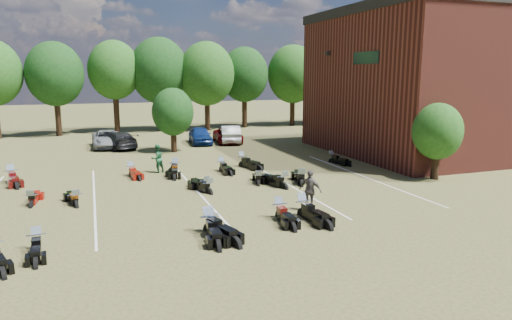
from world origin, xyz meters
name	(u,v)px	position (x,y,z in m)	size (l,w,h in m)	color
ground	(271,200)	(0.00, 0.00, 0.00)	(160.00, 160.00, 0.00)	brown
car_2	(107,139)	(-6.79, 19.41, 0.70)	(2.33, 5.05, 1.40)	gray
car_3	(118,140)	(-5.97, 18.58, 0.69)	(1.92, 4.72, 1.37)	black
car_4	(200,135)	(0.84, 18.82, 0.73)	(1.73, 4.30, 1.46)	navy
car_5	(230,134)	(3.51, 18.59, 0.76)	(1.61, 4.63, 1.53)	#A9AAA5
car_6	(228,136)	(3.27, 18.59, 0.64)	(2.12, 4.59, 1.28)	#5D0506
car_7	(323,131)	(12.68, 18.56, 0.65)	(1.82, 4.48, 1.30)	#343539
person_green	(157,159)	(-4.27, 8.12, 0.87)	(0.85, 0.66, 1.75)	#246036
person_grey	(310,191)	(0.98, -2.16, 0.91)	(1.06, 0.44, 1.81)	#57504B
motorcycle_0	(38,250)	(-9.89, -3.20, 0.00)	(0.65, 2.04, 1.14)	black
motorcycle_2	(210,233)	(-3.92, -3.53, 0.00)	(0.76, 2.38, 1.33)	black
motorcycle_3	(210,232)	(-3.91, -3.46, 0.00)	(0.80, 2.51, 1.40)	black
motorcycle_4	(303,216)	(0.31, -2.84, 0.00)	(0.79, 2.47, 1.38)	black
motorcycle_5	(279,218)	(-0.73, -2.71, 0.00)	(0.71, 2.24, 1.25)	black
motorcycle_7	(32,207)	(-10.70, 2.63, 0.00)	(0.64, 2.01, 1.12)	maroon
motorcycle_8	(76,207)	(-8.79, 1.92, 0.00)	(0.67, 2.10, 1.17)	black
motorcycle_9	(206,191)	(-2.55, 2.76, 0.00)	(0.64, 2.02, 1.13)	black
motorcycle_10	(259,185)	(0.44, 2.99, 0.00)	(0.66, 2.08, 1.16)	black
motorcycle_11	(209,194)	(-2.54, 2.14, 0.00)	(0.67, 2.10, 1.17)	black
motorcycle_12	(283,189)	(1.40, 1.84, 0.00)	(0.78, 2.46, 1.37)	black
motorcycle_13	(301,186)	(2.57, 2.09, 0.00)	(0.80, 2.52, 1.41)	black
motorcycle_14	(12,182)	(-12.30, 8.30, 0.00)	(0.78, 2.46, 1.37)	#3D0908
motorcycle_15	(131,176)	(-5.88, 7.80, 0.00)	(0.67, 2.09, 1.16)	maroon
motorcycle_16	(175,172)	(-3.22, 7.96, 0.00)	(0.68, 2.12, 1.18)	black
motorcycle_17	(175,173)	(-3.31, 7.49, 0.00)	(0.75, 2.37, 1.32)	black
motorcycle_18	(242,166)	(1.21, 8.16, 0.00)	(0.78, 2.43, 1.36)	black
motorcycle_19	(222,171)	(-0.43, 7.32, 0.00)	(0.69, 2.15, 1.20)	black
motorcycle_20	(332,163)	(7.37, 7.32, 0.00)	(0.66, 2.06, 1.15)	black
brick_building	(485,82)	(22.00, 9.00, 5.36)	(25.40, 15.20, 10.70)	maroon
tree_line	(159,71)	(-1.00, 29.00, 6.31)	(56.00, 6.00, 9.79)	black
young_tree_near_building	(437,131)	(10.50, 1.00, 2.75)	(2.80, 2.80, 4.16)	black
young_tree_midfield	(173,112)	(-2.00, 15.50, 3.09)	(3.20, 3.20, 4.70)	black
parking_lines	(196,190)	(-3.00, 3.00, 0.01)	(20.10, 14.00, 0.01)	silver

